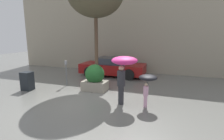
{
  "coord_description": "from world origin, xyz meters",
  "views": [
    {
      "loc": [
        3.37,
        -6.0,
        2.64
      ],
      "look_at": [
        0.72,
        1.6,
        1.05
      ],
      "focal_mm": 28.0,
      "sensor_mm": 36.0,
      "label": 1
    }
  ],
  "objects_px": {
    "person_adult": "(124,66)",
    "newspaper_box": "(27,81)",
    "person_child": "(148,81)",
    "planter_box": "(95,78)",
    "parking_meter": "(66,68)",
    "parked_car_near": "(113,67)"
  },
  "relations": [
    {
      "from": "parking_meter",
      "to": "newspaper_box",
      "type": "height_order",
      "value": "parking_meter"
    },
    {
      "from": "planter_box",
      "to": "parking_meter",
      "type": "distance_m",
      "value": 1.84
    },
    {
      "from": "parked_car_near",
      "to": "parking_meter",
      "type": "distance_m",
      "value": 3.48
    },
    {
      "from": "planter_box",
      "to": "parking_meter",
      "type": "height_order",
      "value": "parking_meter"
    },
    {
      "from": "person_adult",
      "to": "person_child",
      "type": "relative_size",
      "value": 1.52
    },
    {
      "from": "planter_box",
      "to": "parking_meter",
      "type": "xyz_separation_m",
      "value": [
        -1.79,
        0.27,
        0.34
      ]
    },
    {
      "from": "parking_meter",
      "to": "newspaper_box",
      "type": "relative_size",
      "value": 1.49
    },
    {
      "from": "newspaper_box",
      "to": "parked_car_near",
      "type": "bearing_deg",
      "value": 56.29
    },
    {
      "from": "person_child",
      "to": "parked_car_near",
      "type": "height_order",
      "value": "person_child"
    },
    {
      "from": "person_child",
      "to": "planter_box",
      "type": "bearing_deg",
      "value": 100.54
    },
    {
      "from": "person_child",
      "to": "newspaper_box",
      "type": "relative_size",
      "value": 1.37
    },
    {
      "from": "parked_car_near",
      "to": "newspaper_box",
      "type": "distance_m",
      "value": 5.29
    },
    {
      "from": "person_adult",
      "to": "person_child",
      "type": "bearing_deg",
      "value": -47.65
    },
    {
      "from": "parked_car_near",
      "to": "parking_meter",
      "type": "height_order",
      "value": "parking_meter"
    },
    {
      "from": "planter_box",
      "to": "person_adult",
      "type": "relative_size",
      "value": 0.69
    },
    {
      "from": "person_adult",
      "to": "person_child",
      "type": "distance_m",
      "value": 1.05
    },
    {
      "from": "person_adult",
      "to": "newspaper_box",
      "type": "relative_size",
      "value": 2.08
    },
    {
      "from": "person_adult",
      "to": "newspaper_box",
      "type": "xyz_separation_m",
      "value": [
        -4.93,
        0.15,
        -1.06
      ]
    },
    {
      "from": "person_child",
      "to": "parked_car_near",
      "type": "relative_size",
      "value": 0.29
    },
    {
      "from": "planter_box",
      "to": "parked_car_near",
      "type": "bearing_deg",
      "value": 93.9
    },
    {
      "from": "person_adult",
      "to": "parking_meter",
      "type": "bearing_deg",
      "value": 110.66
    },
    {
      "from": "person_adult",
      "to": "parked_car_near",
      "type": "height_order",
      "value": "person_adult"
    }
  ]
}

